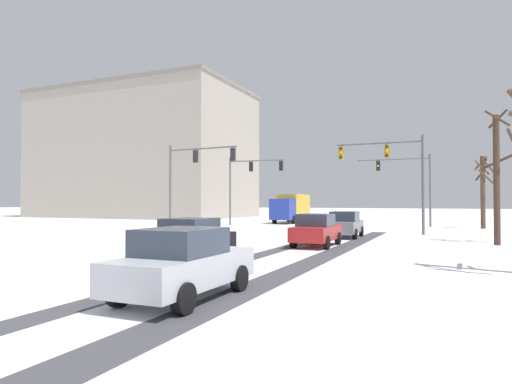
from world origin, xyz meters
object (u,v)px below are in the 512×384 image
Objects in this scene: bare_tree_sidewalk_mid at (497,173)px; car_silver_fourth at (183,263)px; car_red_second at (316,230)px; car_grey_lead at (345,224)px; box_truck_delivery at (291,207)px; traffic_signal_far_left at (248,177)px; bare_tree_sidewalk_far at (483,189)px; office_building_far_left_block at (144,155)px; traffic_signal_near_left at (192,169)px; car_black_third at (191,240)px; traffic_signal_far_right at (409,177)px; traffic_signal_near_right at (392,165)px.

car_silver_fourth is at bearing -114.90° from bare_tree_sidewalk_mid.
car_grey_lead is at bearing 88.70° from car_red_second.
box_truck_delivery is (-9.25, 22.98, 0.82)m from car_red_second.
traffic_signal_far_left reaches higher than bare_tree_sidewalk_far.
office_building_far_left_block is at bearing 138.01° from car_red_second.
traffic_signal_near_left is 23.91m from bare_tree_sidewalk_far.
car_black_third is at bearing -50.19° from office_building_far_left_block.
car_red_second is 0.14× the size of office_building_far_left_block.
office_building_far_left_block is at bearing 129.81° from car_black_third.
traffic_signal_far_left is 0.22× the size of office_building_far_left_block.
car_red_second is at bearing -153.06° from bare_tree_sidewalk_mid.
car_silver_fourth is at bearing -104.26° from bare_tree_sidewalk_far.
traffic_signal_far_left is 16.08m from car_grey_lead.
traffic_signal_far_right reaches higher than car_red_second.
traffic_signal_near_right reaches higher than box_truck_delivery.
box_truck_delivery reaches higher than car_silver_fourth.
traffic_signal_far_right is 21.03m from car_red_second.
bare_tree_sidewalk_mid is 1.17× the size of bare_tree_sidewalk_far.
car_grey_lead is 1.01× the size of car_silver_fourth.
car_silver_fourth is at bearing -51.25° from office_building_far_left_block.
car_grey_lead is 8.92m from bare_tree_sidewalk_mid.
car_red_second is (-0.14, -6.04, 0.00)m from car_grey_lead.
bare_tree_sidewalk_far is at bearing -15.51° from office_building_far_left_block.
traffic_signal_far_right and traffic_signal_far_left have the same top height.
traffic_signal_far_right is 1.58× the size of car_black_third.
car_grey_lead is 13.69m from car_black_third.
car_red_second is (11.34, -16.64, -3.80)m from traffic_signal_far_left.
car_silver_fourth is 57.86m from office_building_far_left_block.
car_black_third is at bearing -101.18° from traffic_signal_far_right.
traffic_signal_far_left reaches higher than car_red_second.
box_truck_delivery is (1.97, 16.53, -3.00)m from traffic_signal_near_left.
traffic_signal_near_right is 9.68m from car_red_second.
traffic_signal_near_right is at bearing -50.51° from box_truck_delivery.
car_grey_lead is at bearing 167.89° from bare_tree_sidewalk_mid.
bare_tree_sidewalk_far is (8.57, 13.56, 2.48)m from car_grey_lead.
traffic_signal_far_right is at bearing 78.82° from car_black_third.
traffic_signal_near_left is at bearing 173.67° from bare_tree_sidewalk_mid.
traffic_signal_near_right is 7.17m from bare_tree_sidewalk_mid.
office_building_far_left_block is (-32.66, 39.18, 8.38)m from car_black_third.
car_red_second is 1.01× the size of car_black_third.
car_grey_lead is 0.69× the size of bare_tree_sidewalk_far.
car_silver_fourth is at bearing -58.76° from traffic_signal_near_left.
car_grey_lead is at bearing -61.00° from box_truck_delivery.
traffic_signal_far_right is 1.00× the size of traffic_signal_near_right.
bare_tree_sidewalk_far is at bearing 66.05° from car_red_second.
traffic_signal_near_left is 1.00× the size of traffic_signal_near_right.
bare_tree_sidewalk_mid is 15.34m from bare_tree_sidewalk_far.
traffic_signal_far_right is 6.09m from bare_tree_sidewalk_far.
traffic_signal_far_left is at bearing 124.27° from car_red_second.
traffic_signal_near_right is 0.92× the size of bare_tree_sidewalk_mid.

